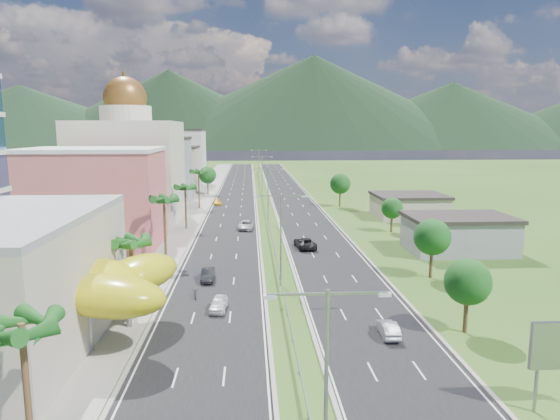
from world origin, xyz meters
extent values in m
plane|color=#2D5119|center=(0.00, 0.00, 0.00)|extent=(500.00, 500.00, 0.00)
cube|color=black|center=(-7.50, 90.00, 0.02)|extent=(11.00, 260.00, 0.04)
cube|color=black|center=(7.50, 90.00, 0.02)|extent=(11.00, 260.00, 0.04)
cube|color=gray|center=(-17.00, 90.00, 0.06)|extent=(7.00, 260.00, 0.12)
cube|color=gray|center=(0.00, 72.00, 0.62)|extent=(0.08, 216.00, 0.28)
cube|color=gray|center=(0.00, 174.00, 0.35)|extent=(0.10, 0.12, 0.70)
cylinder|color=gray|center=(0.00, -25.00, 5.50)|extent=(0.20, 0.20, 11.00)
cube|color=gray|center=(-1.44, -25.00, 10.80)|extent=(2.88, 0.12, 0.12)
cube|color=gray|center=(1.44, -25.00, 10.80)|extent=(2.88, 0.12, 0.12)
cube|color=silver|center=(-2.72, -25.00, 10.70)|extent=(0.60, 0.25, 0.18)
cube|color=silver|center=(2.72, -25.00, 10.70)|extent=(0.60, 0.25, 0.18)
cylinder|color=gray|center=(0.00, 10.00, 5.50)|extent=(0.20, 0.20, 11.00)
cube|color=gray|center=(-1.44, 10.00, 10.80)|extent=(2.88, 0.12, 0.12)
cube|color=gray|center=(1.44, 10.00, 10.80)|extent=(2.88, 0.12, 0.12)
cube|color=silver|center=(-2.72, 10.00, 10.70)|extent=(0.60, 0.25, 0.18)
cube|color=silver|center=(2.72, 10.00, 10.70)|extent=(0.60, 0.25, 0.18)
cylinder|color=gray|center=(0.00, 50.00, 5.50)|extent=(0.20, 0.20, 11.00)
cube|color=gray|center=(-1.44, 50.00, 10.80)|extent=(2.88, 0.12, 0.12)
cube|color=gray|center=(1.44, 50.00, 10.80)|extent=(2.88, 0.12, 0.12)
cube|color=silver|center=(-2.72, 50.00, 10.70)|extent=(0.60, 0.25, 0.18)
cube|color=silver|center=(2.72, 50.00, 10.70)|extent=(0.60, 0.25, 0.18)
cylinder|color=gray|center=(0.00, 95.00, 5.50)|extent=(0.20, 0.20, 11.00)
cube|color=gray|center=(-1.44, 95.00, 10.80)|extent=(2.88, 0.12, 0.12)
cube|color=gray|center=(1.44, 95.00, 10.80)|extent=(2.88, 0.12, 0.12)
cube|color=silver|center=(-2.72, 95.00, 10.70)|extent=(0.60, 0.25, 0.18)
cube|color=silver|center=(2.72, 95.00, 10.70)|extent=(0.60, 0.25, 0.18)
cylinder|color=gray|center=(0.00, 140.00, 5.50)|extent=(0.20, 0.20, 11.00)
cube|color=gray|center=(-1.44, 140.00, 10.80)|extent=(2.88, 0.12, 0.12)
cube|color=gray|center=(1.44, 140.00, 10.80)|extent=(2.88, 0.12, 0.12)
cube|color=silver|center=(-2.72, 140.00, 10.70)|extent=(0.60, 0.25, 0.18)
cube|color=silver|center=(2.72, 140.00, 10.70)|extent=(0.60, 0.25, 0.18)
cylinder|color=gray|center=(-24.00, -2.00, 2.00)|extent=(0.50, 0.50, 4.00)
cylinder|color=gray|center=(-17.00, -7.00, 2.00)|extent=(0.50, 0.50, 4.00)
cylinder|color=gray|center=(-21.00, -10.00, 2.00)|extent=(0.50, 0.50, 4.00)
cylinder|color=gray|center=(-15.00, -2.00, 2.00)|extent=(0.50, 0.50, 4.00)
cube|color=#CF5C55|center=(-28.00, 32.00, 7.50)|extent=(20.00, 15.00, 15.00)
cube|color=beige|center=(-28.00, 55.00, 10.00)|extent=(20.00, 20.00, 20.00)
cylinder|color=beige|center=(-28.00, 55.00, 21.50)|extent=(10.00, 10.00, 3.00)
sphere|color=brown|center=(-28.00, 55.00, 24.50)|extent=(8.40, 8.40, 8.40)
cube|color=gray|center=(-27.00, 80.00, 8.00)|extent=(16.00, 15.00, 16.00)
cube|color=#BDAD9C|center=(-27.00, 102.00, 6.50)|extent=(16.00, 15.00, 13.00)
cube|color=silver|center=(-27.00, 125.00, 9.00)|extent=(16.00, 15.00, 18.00)
cylinder|color=gray|center=(15.00, -18.00, 1.60)|extent=(0.24, 0.24, 3.20)
cube|color=gray|center=(28.00, 25.00, 2.50)|extent=(15.00, 10.00, 5.00)
cube|color=#BDAD9C|center=(30.00, 55.00, 2.20)|extent=(14.00, 12.00, 4.40)
cylinder|color=#47301C|center=(-15.50, -22.00, 4.25)|extent=(0.36, 0.36, 8.50)
cylinder|color=#47301C|center=(-15.50, 2.00, 3.75)|extent=(0.36, 0.36, 7.50)
cylinder|color=#47301C|center=(-15.50, 22.00, 4.50)|extent=(0.36, 0.36, 9.00)
cylinder|color=#47301C|center=(-15.50, 45.00, 4.00)|extent=(0.36, 0.36, 8.00)
cylinder|color=#47301C|center=(-15.50, 70.00, 4.40)|extent=(0.36, 0.36, 8.80)
cylinder|color=#47301C|center=(-15.50, 95.00, 2.45)|extent=(0.40, 0.40, 4.90)
sphere|color=#19521A|center=(-15.50, 95.00, 5.60)|extent=(4.90, 4.90, 4.90)
cylinder|color=#47301C|center=(16.00, -5.00, 2.10)|extent=(0.40, 0.40, 4.20)
sphere|color=#19521A|center=(16.00, -5.00, 4.80)|extent=(4.20, 4.20, 4.20)
cylinder|color=#47301C|center=(19.00, 12.00, 2.27)|extent=(0.40, 0.40, 4.55)
sphere|color=#19521A|center=(19.00, 12.00, 5.20)|extent=(4.55, 4.55, 4.55)
cylinder|color=#47301C|center=(22.00, 40.00, 1.92)|extent=(0.40, 0.40, 3.85)
sphere|color=#19521A|center=(22.00, 40.00, 4.40)|extent=(3.85, 3.85, 3.85)
cylinder|color=#47301C|center=(18.00, 70.00, 2.45)|extent=(0.40, 0.40, 4.90)
sphere|color=#19521A|center=(18.00, 70.00, 5.60)|extent=(4.90, 4.90, 4.90)
imported|color=white|center=(-6.91, 2.01, 0.73)|extent=(1.98, 4.17, 1.38)
imported|color=black|center=(-8.86, 12.36, 0.77)|extent=(1.64, 4.45, 1.46)
imported|color=#AFB1B7|center=(-4.34, 44.04, 0.83)|extent=(2.97, 5.86, 1.59)
imported|color=gold|center=(-11.59, 75.17, 0.67)|extent=(2.35, 4.55, 1.26)
imported|color=#9EA0A5|center=(8.71, -5.43, 0.72)|extent=(1.58, 4.16, 1.35)
imported|color=black|center=(4.96, 28.49, 0.86)|extent=(3.38, 6.21, 1.65)
imported|color=black|center=(-9.74, 6.17, 0.72)|extent=(0.88, 2.18, 1.36)
camera|label=1|loc=(-3.61, -47.29, 18.42)|focal=32.00mm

